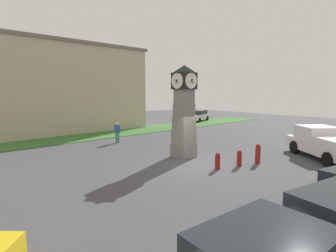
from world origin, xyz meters
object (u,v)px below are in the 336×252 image
at_px(clock_tower, 184,112).
at_px(bollard_far_row, 218,161).
at_px(bollard_near_tower, 258,154).
at_px(car_silver_hatch, 198,116).
at_px(pickup_truck, 326,143).
at_px(pedestrian_near_bench, 117,131).
at_px(bollard_mid_row, 239,158).

relative_size(clock_tower, bollard_far_row, 6.35).
bearing_deg(bollard_near_tower, car_silver_hatch, 51.34).
height_order(bollard_near_tower, bollard_far_row, bollard_near_tower).
bearing_deg(pickup_truck, clock_tower, 134.98).
height_order(car_silver_hatch, pedestrian_near_bench, pedestrian_near_bench).
relative_size(clock_tower, bollard_mid_row, 6.29).
distance_m(bollard_mid_row, bollard_far_row, 1.38).
xyz_separation_m(bollard_far_row, car_silver_hatch, (15.93, 15.94, 0.32)).
relative_size(clock_tower, pedestrian_near_bench, 3.40).
xyz_separation_m(pickup_truck, pedestrian_near_bench, (-6.73, 12.53, -0.01)).
distance_m(clock_tower, bollard_far_row, 3.87).
bearing_deg(clock_tower, car_silver_hatch, 39.98).
height_order(bollard_mid_row, bollard_far_row, bollard_mid_row).
xyz_separation_m(car_silver_hatch, pedestrian_near_bench, (-16.16, -6.30, 0.17)).
height_order(bollard_near_tower, car_silver_hatch, car_silver_hatch).
height_order(clock_tower, bollard_mid_row, clock_tower).
bearing_deg(bollard_mid_row, clock_tower, 102.14).
xyz_separation_m(bollard_near_tower, bollard_far_row, (-2.57, 0.77, -0.12)).
height_order(car_silver_hatch, pickup_truck, pickup_truck).
height_order(clock_tower, car_silver_hatch, clock_tower).
distance_m(bollard_near_tower, car_silver_hatch, 21.39).
bearing_deg(pickup_truck, bollard_far_row, 156.06).
bearing_deg(pedestrian_near_bench, car_silver_hatch, 21.29).
relative_size(clock_tower, pickup_truck, 1.01).
height_order(bollard_near_tower, bollard_mid_row, bollard_near_tower).
distance_m(pickup_truck, pedestrian_near_bench, 14.22).
distance_m(bollard_near_tower, pedestrian_near_bench, 10.78).
height_order(clock_tower, pedestrian_near_bench, clock_tower).
height_order(clock_tower, bollard_near_tower, clock_tower).
xyz_separation_m(clock_tower, pedestrian_near_bench, (-0.79, 6.59, -1.83)).
bearing_deg(bollard_far_row, pickup_truck, -23.94).
distance_m(bollard_near_tower, pickup_truck, 4.49).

